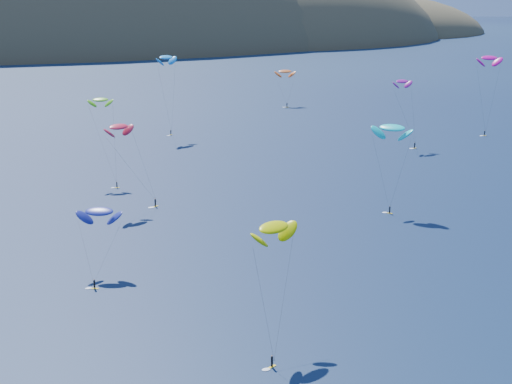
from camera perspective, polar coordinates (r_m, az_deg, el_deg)
The scene contains 10 objects.
island at distance 623.55m, azimuth -12.10°, elevation 10.65°, with size 730.00×300.00×210.00m.
kitesurfer_2 at distance 103.29m, azimuth 1.43°, elevation -2.86°, with size 9.22×13.60×18.91m.
kitesurfer_3 at distance 191.20m, azimuth -12.35°, elevation 7.20°, with size 6.63×13.56×22.66m.
kitesurfer_4 at distance 243.47m, azimuth -7.20°, elevation 10.63°, with size 9.40×7.98×28.40m.
kitesurfer_5 at distance 165.67m, azimuth 10.83°, elevation 5.06°, with size 9.38×10.76×21.16m.
kitesurfer_6 at distance 231.03m, azimuth 11.62°, elevation 8.65°, with size 7.35×9.22×22.17m.
kitesurfer_8 at distance 256.99m, azimuth 18.17°, elevation 10.15°, with size 9.68×8.03×28.16m.
kitesurfer_9 at distance 166.77m, azimuth -10.93°, elevation 5.13°, with size 11.70×8.17×20.70m.
kitesurfer_10 at distance 131.64m, azimuth -12.44°, elevation -1.54°, with size 8.74×12.88×13.07m.
kitesurfer_11 at distance 303.82m, azimuth 2.34°, elevation 9.61°, with size 9.23×11.58×16.12m.
Camera 1 is at (-47.40, -52.01, 51.16)m, focal length 50.00 mm.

